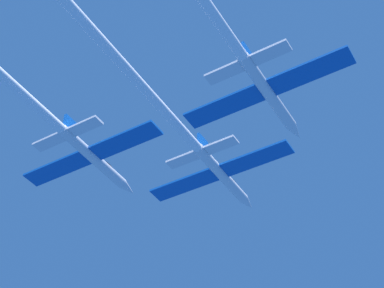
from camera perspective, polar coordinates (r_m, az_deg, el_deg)
jet_lead at (r=63.66m, az=-4.91°, el=5.64°), size 18.42×60.44×3.05m
jet_left_wing at (r=65.73m, az=-16.57°, el=5.61°), size 18.42×52.88×3.05m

